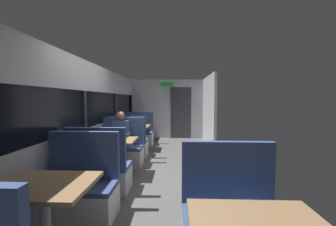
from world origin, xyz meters
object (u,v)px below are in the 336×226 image
(coffee_cup_primary, at_px, (113,137))
(seated_passenger, at_px, (121,143))
(bench_mid_window_facing_end, at_px, (100,172))
(bench_far_window_facing_end, at_px, (129,144))
(dining_table_far_window, at_px, (134,129))
(bench_mid_window_facing_entry, at_px, (122,151))
(bench_near_window_facing_entry, at_px, (80,192))
(bench_far_window_facing_entry, at_px, (139,135))
(bench_front_aisle_facing_entry, at_px, (231,223))
(dining_table_near_window, at_px, (44,194))
(dining_table_mid_window, at_px, (113,144))

(coffee_cup_primary, bearing_deg, seated_passenger, 90.28)
(bench_mid_window_facing_end, bearing_deg, bench_far_window_facing_end, 90.00)
(bench_mid_window_facing_end, xyz_separation_m, dining_table_far_window, (0.00, 2.83, 0.31))
(dining_table_far_window, height_order, seated_passenger, seated_passenger)
(bench_mid_window_facing_end, relative_size, coffee_cup_primary, 12.22)
(bench_mid_window_facing_end, height_order, seated_passenger, seated_passenger)
(bench_far_window_facing_end, bearing_deg, bench_mid_window_facing_entry, -90.00)
(bench_near_window_facing_entry, distance_m, bench_mid_window_facing_end, 0.73)
(bench_far_window_facing_entry, bearing_deg, bench_front_aisle_facing_entry, -69.80)
(bench_mid_window_facing_entry, bearing_deg, dining_table_near_window, -90.00)
(bench_mid_window_facing_entry, height_order, bench_far_window_facing_end, same)
(seated_passenger, bearing_deg, bench_far_window_facing_entry, 90.00)
(bench_mid_window_facing_end, height_order, dining_table_far_window, bench_mid_window_facing_end)
(bench_near_window_facing_entry, height_order, dining_table_far_window, bench_near_window_facing_entry)
(bench_mid_window_facing_end, bearing_deg, bench_mid_window_facing_entry, 90.00)
(coffee_cup_primary, bearing_deg, bench_far_window_facing_entry, 90.06)
(bench_near_window_facing_entry, distance_m, coffee_cup_primary, 1.53)
(seated_passenger, xyz_separation_m, coffee_cup_primary, (0.00, -0.60, 0.25))
(dining_table_mid_window, relative_size, bench_mid_window_facing_end, 0.82)
(bench_far_window_facing_entry, height_order, bench_front_aisle_facing_entry, same)
(dining_table_near_window, bearing_deg, bench_far_window_facing_entry, 90.00)
(dining_table_mid_window, bearing_deg, bench_far_window_facing_end, 90.00)
(bench_far_window_facing_entry, xyz_separation_m, coffee_cup_primary, (0.00, -2.81, 0.46))
(bench_far_window_facing_end, distance_m, coffee_cup_primary, 1.48)
(bench_far_window_facing_entry, bearing_deg, dining_table_far_window, -90.00)
(seated_passenger, bearing_deg, dining_table_near_window, -90.00)
(bench_mid_window_facing_end, bearing_deg, dining_table_far_window, 90.00)
(bench_near_window_facing_entry, height_order, bench_mid_window_facing_entry, same)
(dining_table_far_window, relative_size, bench_front_aisle_facing_entry, 0.82)
(dining_table_near_window, relative_size, seated_passenger, 0.71)
(coffee_cup_primary, bearing_deg, dining_table_near_window, -90.08)
(bench_near_window_facing_entry, xyz_separation_m, seated_passenger, (0.00, 2.06, 0.21))
(bench_mid_window_facing_end, distance_m, bench_mid_window_facing_entry, 1.40)
(dining_table_mid_window, xyz_separation_m, coffee_cup_primary, (0.00, 0.03, 0.15))
(bench_near_window_facing_entry, distance_m, dining_table_mid_window, 1.47)
(bench_mid_window_facing_end, relative_size, bench_mid_window_facing_entry, 1.00)
(dining_table_far_window, height_order, bench_front_aisle_facing_entry, bench_front_aisle_facing_entry)
(bench_far_window_facing_entry, relative_size, bench_front_aisle_facing_entry, 1.00)
(bench_front_aisle_facing_entry, bearing_deg, bench_far_window_facing_entry, 110.20)
(dining_table_mid_window, height_order, bench_far_window_facing_end, bench_far_window_facing_end)
(bench_far_window_facing_end, bearing_deg, seated_passenger, -90.00)
(bench_far_window_facing_end, height_order, coffee_cup_primary, bench_far_window_facing_end)
(coffee_cup_primary, bearing_deg, bench_front_aisle_facing_entry, -49.05)
(bench_near_window_facing_entry, xyz_separation_m, bench_front_aisle_facing_entry, (1.79, -0.60, 0.00))
(seated_passenger, bearing_deg, bench_front_aisle_facing_entry, -56.06)
(bench_mid_window_facing_end, xyz_separation_m, bench_far_window_facing_entry, (0.00, 3.53, 0.00))
(dining_table_near_window, height_order, coffee_cup_primary, coffee_cup_primary)
(bench_mid_window_facing_entry, bearing_deg, bench_far_window_facing_end, 90.00)
(bench_far_window_facing_entry, bearing_deg, dining_table_near_window, -90.00)
(dining_table_near_window, distance_m, seated_passenger, 2.76)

